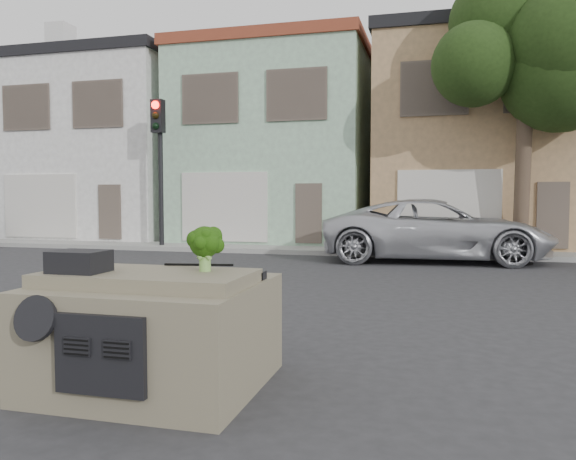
% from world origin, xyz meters
% --- Properties ---
extents(ground_plane, '(120.00, 120.00, 0.00)m').
position_xyz_m(ground_plane, '(0.00, 0.00, 0.00)').
color(ground_plane, '#303033').
rests_on(ground_plane, ground).
extents(sidewalk, '(40.00, 3.00, 0.15)m').
position_xyz_m(sidewalk, '(0.00, 10.50, 0.07)').
color(sidewalk, gray).
rests_on(sidewalk, ground).
extents(townhouse_white, '(7.20, 8.20, 7.55)m').
position_xyz_m(townhouse_white, '(-11.00, 14.50, 3.77)').
color(townhouse_white, silver).
rests_on(townhouse_white, ground).
extents(townhouse_mint, '(7.20, 8.20, 7.55)m').
position_xyz_m(townhouse_mint, '(-3.50, 14.50, 3.77)').
color(townhouse_mint, '#9DC5A4').
rests_on(townhouse_mint, ground).
extents(townhouse_tan, '(7.20, 8.20, 7.55)m').
position_xyz_m(townhouse_tan, '(4.00, 14.50, 3.77)').
color(townhouse_tan, tan).
rests_on(townhouse_tan, ground).
extents(silver_pickup, '(6.47, 3.36, 1.74)m').
position_xyz_m(silver_pickup, '(2.58, 8.41, 0.00)').
color(silver_pickup, silver).
rests_on(silver_pickup, ground).
extents(traffic_signal, '(0.40, 0.40, 5.10)m').
position_xyz_m(traffic_signal, '(-6.50, 9.50, 2.55)').
color(traffic_signal, black).
rests_on(traffic_signal, ground).
extents(tree_near, '(4.40, 4.00, 8.50)m').
position_xyz_m(tree_near, '(5.00, 9.80, 4.25)').
color(tree_near, '#1F3611').
rests_on(tree_near, ground).
extents(car_dashboard, '(2.00, 1.80, 1.12)m').
position_xyz_m(car_dashboard, '(0.00, -3.00, 0.56)').
color(car_dashboard, '#736A54').
rests_on(car_dashboard, ground).
extents(instrument_hump, '(0.48, 0.38, 0.20)m').
position_xyz_m(instrument_hump, '(-0.58, -3.35, 1.22)').
color(instrument_hump, black).
rests_on(instrument_hump, car_dashboard).
extents(wiper_arm, '(0.69, 0.15, 0.02)m').
position_xyz_m(wiper_arm, '(0.28, -2.62, 1.13)').
color(wiper_arm, black).
rests_on(wiper_arm, car_dashboard).
extents(broccoli, '(0.48, 0.48, 0.43)m').
position_xyz_m(broccoli, '(0.50, -2.98, 1.33)').
color(broccoli, '#193A09').
rests_on(broccoli, car_dashboard).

